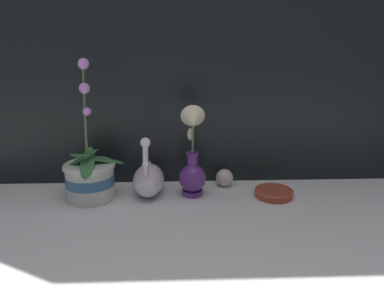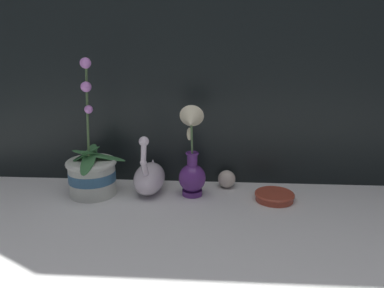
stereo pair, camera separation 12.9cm
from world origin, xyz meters
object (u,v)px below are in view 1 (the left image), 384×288
at_px(orchid_potted_plant, 90,176).
at_px(swan_figurine, 149,178).
at_px(blue_vase, 193,164).
at_px(glass_sphere, 224,178).
at_px(amber_dish, 274,192).

height_order(orchid_potted_plant, swan_figurine, orchid_potted_plant).
xyz_separation_m(swan_figurine, blue_vase, (0.16, -0.03, 0.06)).
distance_m(orchid_potted_plant, glass_sphere, 0.49).
height_order(blue_vase, amber_dish, blue_vase).
bearing_deg(amber_dish, blue_vase, 177.09).
bearing_deg(glass_sphere, amber_dish, -33.37).
height_order(blue_vase, glass_sphere, blue_vase).
bearing_deg(amber_dish, swan_figurine, 173.98).
bearing_deg(blue_vase, swan_figurine, 168.39).
bearing_deg(glass_sphere, blue_vase, -143.41).
bearing_deg(glass_sphere, orchid_potted_plant, -168.70).
bearing_deg(swan_figurine, orchid_potted_plant, -169.86).
relative_size(blue_vase, glass_sphere, 5.01).
height_order(swan_figurine, amber_dish, swan_figurine).
bearing_deg(orchid_potted_plant, glass_sphere, 11.30).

